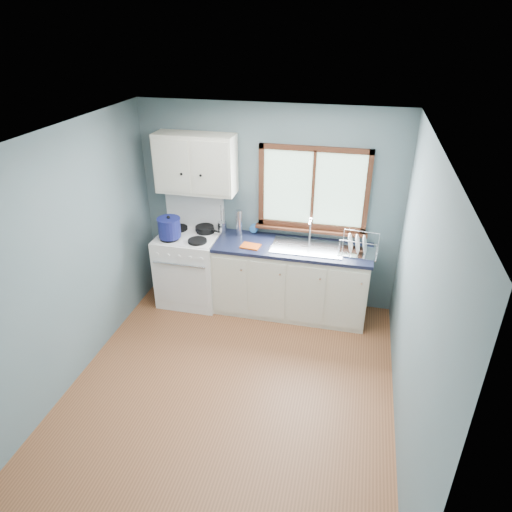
% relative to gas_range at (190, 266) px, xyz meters
% --- Properties ---
extents(floor, '(3.20, 3.60, 0.02)m').
position_rel_gas_range_xyz_m(floor, '(0.95, -1.47, -0.50)').
color(floor, brown).
rests_on(floor, ground).
extents(ceiling, '(3.20, 3.60, 0.02)m').
position_rel_gas_range_xyz_m(ceiling, '(0.95, -1.47, 2.02)').
color(ceiling, white).
rests_on(ceiling, wall_back).
extents(wall_back, '(3.20, 0.02, 2.50)m').
position_rel_gas_range_xyz_m(wall_back, '(0.95, 0.34, 0.76)').
color(wall_back, slate).
rests_on(wall_back, ground).
extents(wall_front, '(3.20, 0.02, 2.50)m').
position_rel_gas_range_xyz_m(wall_front, '(0.95, -3.28, 0.76)').
color(wall_front, slate).
rests_on(wall_front, ground).
extents(wall_left, '(0.02, 3.60, 2.50)m').
position_rel_gas_range_xyz_m(wall_left, '(-0.66, -1.47, 0.76)').
color(wall_left, slate).
rests_on(wall_left, ground).
extents(wall_right, '(0.02, 3.60, 2.50)m').
position_rel_gas_range_xyz_m(wall_right, '(2.56, -1.47, 0.76)').
color(wall_right, slate).
rests_on(wall_right, ground).
extents(gas_range, '(0.76, 0.69, 1.36)m').
position_rel_gas_range_xyz_m(gas_range, '(0.00, 0.00, 0.00)').
color(gas_range, white).
rests_on(gas_range, floor).
extents(base_cabinets, '(1.85, 0.60, 0.88)m').
position_rel_gas_range_xyz_m(base_cabinets, '(1.31, 0.02, -0.08)').
color(base_cabinets, beige).
rests_on(base_cabinets, floor).
extents(countertop, '(1.89, 0.64, 0.04)m').
position_rel_gas_range_xyz_m(countertop, '(1.31, 0.02, 0.41)').
color(countertop, black).
rests_on(countertop, base_cabinets).
extents(sink, '(0.84, 0.46, 0.44)m').
position_rel_gas_range_xyz_m(sink, '(1.49, 0.02, 0.37)').
color(sink, silver).
rests_on(sink, countertop).
extents(window, '(1.36, 0.10, 1.03)m').
position_rel_gas_range_xyz_m(window, '(1.48, 0.30, 0.98)').
color(window, '#9EC6A8').
rests_on(window, wall_back).
extents(upper_cabinets, '(0.95, 0.35, 0.70)m').
position_rel_gas_range_xyz_m(upper_cabinets, '(0.10, 0.15, 1.31)').
color(upper_cabinets, beige).
rests_on(upper_cabinets, wall_back).
extents(skillet, '(0.37, 0.30, 0.05)m').
position_rel_gas_range_xyz_m(skillet, '(0.17, 0.14, 0.49)').
color(skillet, black).
rests_on(skillet, gas_range).
extents(stockpot, '(0.36, 0.36, 0.27)m').
position_rel_gas_range_xyz_m(stockpot, '(-0.17, -0.15, 0.59)').
color(stockpot, navy).
rests_on(stockpot, gas_range).
extents(utensil_crock, '(0.12, 0.12, 0.35)m').
position_rel_gas_range_xyz_m(utensil_crock, '(0.38, 0.20, 0.50)').
color(utensil_crock, silver).
rests_on(utensil_crock, countertop).
extents(thermos, '(0.10, 0.10, 0.33)m').
position_rel_gas_range_xyz_m(thermos, '(0.61, 0.17, 0.59)').
color(thermos, silver).
rests_on(thermos, countertop).
extents(soap_bottle, '(0.11, 0.11, 0.28)m').
position_rel_gas_range_xyz_m(soap_bottle, '(0.77, 0.24, 0.57)').
color(soap_bottle, '#2865A9').
rests_on(soap_bottle, countertop).
extents(dish_towel, '(0.24, 0.18, 0.02)m').
position_rel_gas_range_xyz_m(dish_towel, '(0.83, -0.12, 0.43)').
color(dish_towel, '#CF4D12').
rests_on(dish_towel, countertop).
extents(dish_rack, '(0.46, 0.37, 0.22)m').
position_rel_gas_range_xyz_m(dish_rack, '(2.07, 0.01, 0.49)').
color(dish_rack, silver).
rests_on(dish_rack, countertop).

